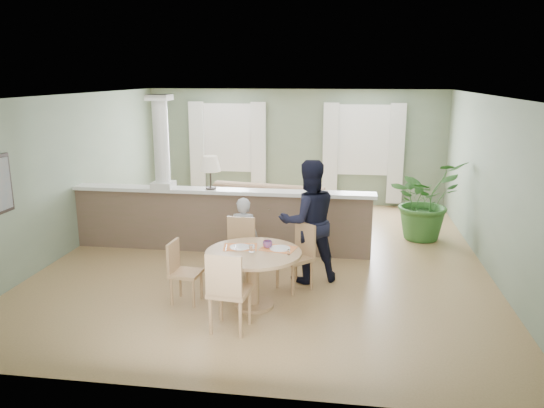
% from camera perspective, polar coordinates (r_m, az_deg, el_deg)
% --- Properties ---
extents(ground, '(8.00, 8.00, 0.00)m').
position_cam_1_polar(ground, '(9.07, -0.26, -5.71)').
color(ground, tan).
rests_on(ground, ground).
extents(room_shell, '(7.02, 8.02, 2.71)m').
position_cam_1_polar(room_shell, '(9.25, 0.13, 6.24)').
color(room_shell, gray).
rests_on(room_shell, ground).
extents(pony_wall, '(5.32, 0.38, 2.70)m').
position_cam_1_polar(pony_wall, '(9.24, -6.14, -0.83)').
color(pony_wall, brown).
rests_on(pony_wall, ground).
extents(sofa, '(3.16, 1.64, 0.88)m').
position_cam_1_polar(sofa, '(10.36, -1.21, -0.69)').
color(sofa, '#957151').
rests_on(sofa, ground).
extents(houseplant, '(1.77, 1.76, 1.49)m').
position_cam_1_polar(houseplant, '(10.29, 16.05, 0.42)').
color(houseplant, '#306227').
rests_on(houseplant, ground).
extents(dining_table, '(1.27, 1.27, 0.87)m').
position_cam_1_polar(dining_table, '(7.02, -1.95, -6.33)').
color(dining_table, tan).
rests_on(dining_table, ground).
extents(chair_far_boy, '(0.47, 0.47, 0.98)m').
position_cam_1_polar(chair_far_boy, '(7.83, -3.54, -4.75)').
color(chair_far_boy, tan).
rests_on(chair_far_boy, ground).
extents(chair_far_man, '(0.61, 0.61, 0.96)m').
position_cam_1_polar(chair_far_man, '(7.64, 2.89, -5.30)').
color(chair_far_man, tan).
rests_on(chair_far_man, ground).
extents(chair_near, '(0.51, 0.51, 1.02)m').
position_cam_1_polar(chair_near, '(6.35, -4.80, -9.05)').
color(chair_near, tan).
rests_on(chair_near, ground).
extents(chair_side, '(0.41, 0.41, 0.85)m').
position_cam_1_polar(chair_side, '(7.30, -9.75, -6.90)').
color(chair_side, tan).
rests_on(chair_side, ground).
extents(child_person, '(0.46, 0.31, 1.24)m').
position_cam_1_polar(child_person, '(8.06, -3.08, -3.59)').
color(child_person, '#9B9CA0').
rests_on(child_person, ground).
extents(man_person, '(1.09, 0.98, 1.83)m').
position_cam_1_polar(man_person, '(7.83, 3.94, -1.86)').
color(man_person, black).
rests_on(man_person, ground).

